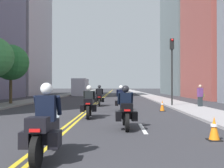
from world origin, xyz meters
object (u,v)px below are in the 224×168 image
Objects in this scene: motorcycle_2 at (89,105)px; traffic_light_near at (172,60)px; motorcycle_1 at (126,111)px; traffic_cone_0 at (214,129)px; pedestrian_0 at (200,96)px; street_tree_0 at (11,63)px; motorcycle_0 at (45,128)px; parked_truck at (81,88)px; motorcycle_3 at (121,100)px; traffic_cone_1 at (162,106)px; motorcycle_4 at (99,98)px.

motorcycle_2 is 9.40m from traffic_light_near.
motorcycle_1 is 3.19× the size of traffic_cone_0.
motorcycle_2 is 1.31× the size of pedestrian_0.
traffic_cone_0 is 0.14× the size of street_tree_0.
motorcycle_0 is 0.33× the size of parked_truck.
traffic_light_near reaches higher than traffic_cone_0.
motorcycle_3 is 3.17× the size of traffic_cone_1.
motorcycle_3 is 2.59m from traffic_cone_1.
parked_truck is (-8.86, 36.65, 0.94)m from traffic_cone_0.
street_tree_0 is at bearing -96.88° from parked_truck.
traffic_cone_1 reaches higher than traffic_cone_0.
motorcycle_4 is (-0.01, 7.78, 0.01)m from motorcycle_2.
motorcycle_0 is 4.41m from motorcycle_1.
motorcycle_3 is at bearing 88.68° from motorcycle_1.
motorcycle_0 is 17.89m from street_tree_0.
pedestrian_0 is at bearing -17.17° from motorcycle_4.
motorcycle_3 is at bearing -70.10° from motorcycle_4.
motorcycle_4 is at bearing -78.72° from parked_truck.
motorcycle_0 is 3.19× the size of traffic_cone_0.
traffic_cone_0 is at bearing -54.30° from motorcycle_2.
pedestrian_0 is (3.09, 2.39, 0.51)m from traffic_cone_1.
motorcycle_4 is 3.14× the size of traffic_cone_1.
street_tree_0 is at bearing 172.16° from traffic_light_near.
motorcycle_0 is 38.93m from parked_truck.
traffic_cone_1 is at bearing 66.90° from motorcycle_0.
traffic_cone_0 is 0.13× the size of traffic_light_near.
motorcycle_2 is 0.97× the size of motorcycle_3.
motorcycle_1 is (1.84, 4.01, -0.01)m from motorcycle_0.
motorcycle_1 is at bearing -52.90° from street_tree_0.
traffic_cone_1 is at bearing -24.60° from street_tree_0.
traffic_light_near is (3.83, 10.29, 2.88)m from motorcycle_1.
motorcycle_1 is 1.01× the size of motorcycle_2.
traffic_light_near is 13.08m from street_tree_0.
parked_truck is at bearing 95.54° from motorcycle_0.
pedestrian_0 is at bearing 56.82° from motorcycle_1.
motorcycle_3 is 3.26× the size of traffic_cone_0.
motorcycle_2 is 3.08× the size of traffic_cone_1.
motorcycle_2 is 0.43× the size of street_tree_0.
motorcycle_3 reaches higher than traffic_cone_1.
traffic_light_near is at bearing 49.49° from motorcycle_2.
motorcycle_4 is 24.10m from parked_truck.
pedestrian_0 reaches higher than motorcycle_4.
street_tree_0 reaches higher than traffic_cone_1.
motorcycle_0 is 15.02m from motorcycle_4.
parked_truck is (-4.57, 38.66, 0.62)m from motorcycle_0.
motorcycle_2 is (0.15, 7.25, -0.01)m from motorcycle_0.
parked_truck reaches higher than motorcycle_4.
street_tree_0 reaches higher than motorcycle_4.
street_tree_0 is at bearing 129.42° from traffic_cone_0.
traffic_light_near is (1.34, 3.54, 3.18)m from traffic_cone_1.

